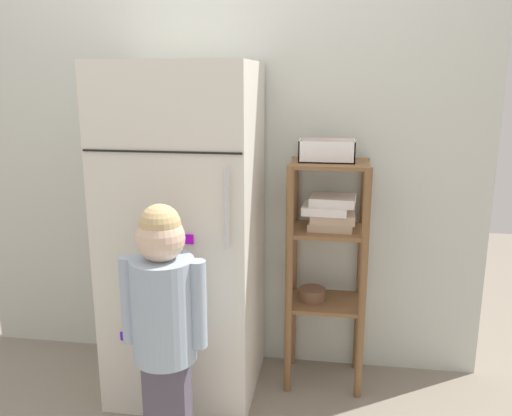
{
  "coord_description": "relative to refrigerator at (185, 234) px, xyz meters",
  "views": [
    {
      "loc": [
        0.58,
        -2.31,
        1.5
      ],
      "look_at": [
        0.23,
        0.02,
        0.92
      ],
      "focal_mm": 37.76,
      "sensor_mm": 36.0,
      "label": 1
    }
  ],
  "objects": [
    {
      "name": "kitchen_wall_back",
      "position": [
        0.1,
        0.32,
        0.25
      ],
      "size": [
        2.66,
        0.03,
        2.06
      ],
      "primitive_type": "cube",
      "color": "silver",
      "rests_on": "ground"
    },
    {
      "name": "child_standing",
      "position": [
        0.06,
        -0.5,
        -0.15
      ],
      "size": [
        0.34,
        0.25,
        1.04
      ],
      "color": "#534B5D",
      "rests_on": "ground"
    },
    {
      "name": "ground_plane",
      "position": [
        0.1,
        -0.02,
        -0.78
      ],
      "size": [
        6.0,
        6.0,
        0.0
      ],
      "primitive_type": "plane",
      "color": "gray"
    },
    {
      "name": "pantry_shelf_unit",
      "position": [
        0.66,
        0.14,
        -0.07
      ],
      "size": [
        0.37,
        0.3,
        1.11
      ],
      "color": "brown",
      "rests_on": "ground"
    },
    {
      "name": "refrigerator",
      "position": [
        0.0,
        0.0,
        0.0
      ],
      "size": [
        0.67,
        0.62,
        1.56
      ],
      "color": "silver",
      "rests_on": "ground"
    },
    {
      "name": "fruit_bin",
      "position": [
        0.65,
        0.16,
        0.37
      ],
      "size": [
        0.25,
        0.15,
        0.1
      ],
      "color": "white",
      "rests_on": "pantry_shelf_unit"
    }
  ]
}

